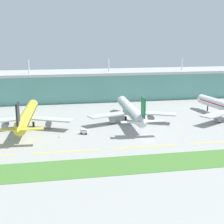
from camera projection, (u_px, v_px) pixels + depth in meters
The scene contains 11 objects.
ground_plane at pixel (148, 141), 152.61m from camera, with size 600.00×600.00×0.00m, color #9E9E99.
terminal_building at pixel (107, 85), 250.89m from camera, with size 288.00×34.00×29.89m.
airliner_near_middle at pixel (27, 116), 172.05m from camera, with size 48.69×65.73×18.90m.
airliner_center at pixel (131, 111), 184.28m from camera, with size 48.76×64.60×18.90m.
taxiway_stripe_mid_west at pixel (67, 152), 138.77m from camera, with size 28.00×0.70×0.04m, color yellow.
taxiway_stripe_centre at pixel (146, 147), 145.00m from camera, with size 28.00×0.70×0.04m, color yellow.
taxiway_stripe_mid_east at pixel (219, 142), 151.24m from camera, with size 28.00×0.70×0.04m, color yellow.
grass_verge at pixel (168, 162), 127.61m from camera, with size 300.00×18.00×0.10m, color #477A33.
baggage_cart at pixel (84, 132), 162.89m from camera, with size 4.02×3.36×2.48m.
safety_cone_left_wingtip at pixel (59, 137), 157.28m from camera, with size 0.56×0.56×0.70m, color orange.
safety_cone_nose_front at pixel (9, 139), 154.05m from camera, with size 0.56×0.56×0.70m, color orange.
Camera 1 is at (-43.49, -140.05, 47.15)m, focal length 54.09 mm.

